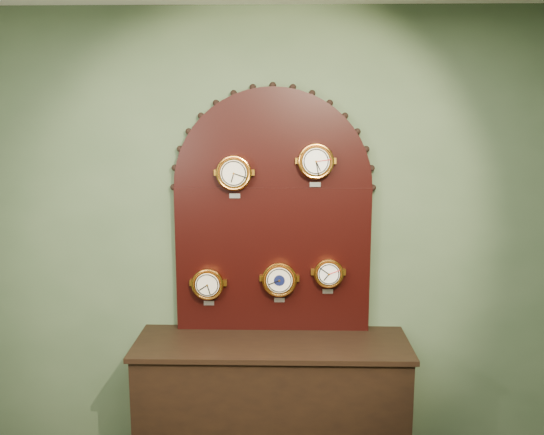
{
  "coord_description": "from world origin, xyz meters",
  "views": [
    {
      "loc": [
        0.08,
        -1.07,
        2.17
      ],
      "look_at": [
        0.0,
        2.25,
        1.58
      ],
      "focal_mm": 38.61,
      "sensor_mm": 36.0,
      "label": 1
    }
  ],
  "objects_px": {
    "display_board": "(273,204)",
    "tide_clock": "(329,273)",
    "arabic_clock": "(316,161)",
    "hygrometer": "(208,284)",
    "barometer": "(279,279)",
    "shop_counter": "(272,408)",
    "roman_clock": "(234,173)"
  },
  "relations": [
    {
      "from": "shop_counter",
      "to": "tide_clock",
      "type": "distance_m",
      "value": 0.9
    },
    {
      "from": "display_board",
      "to": "hygrometer",
      "type": "relative_size",
      "value": 6.15
    },
    {
      "from": "shop_counter",
      "to": "barometer",
      "type": "distance_m",
      "value": 0.79
    },
    {
      "from": "shop_counter",
      "to": "tide_clock",
      "type": "relative_size",
      "value": 6.89
    },
    {
      "from": "barometer",
      "to": "tide_clock",
      "type": "relative_size",
      "value": 1.14
    },
    {
      "from": "display_board",
      "to": "arabic_clock",
      "type": "distance_m",
      "value": 0.38
    },
    {
      "from": "display_board",
      "to": "tide_clock",
      "type": "relative_size",
      "value": 6.59
    },
    {
      "from": "shop_counter",
      "to": "display_board",
      "type": "height_order",
      "value": "display_board"
    },
    {
      "from": "shop_counter",
      "to": "arabic_clock",
      "type": "xyz_separation_m",
      "value": [
        0.26,
        0.15,
        1.5
      ]
    },
    {
      "from": "arabic_clock",
      "to": "hygrometer",
      "type": "bearing_deg",
      "value": 179.96
    },
    {
      "from": "shop_counter",
      "to": "arabic_clock",
      "type": "distance_m",
      "value": 1.52
    },
    {
      "from": "barometer",
      "to": "arabic_clock",
      "type": "bearing_deg",
      "value": 0.06
    },
    {
      "from": "hygrometer",
      "to": "barometer",
      "type": "relative_size",
      "value": 0.94
    },
    {
      "from": "display_board",
      "to": "arabic_clock",
      "type": "height_order",
      "value": "display_board"
    },
    {
      "from": "display_board",
      "to": "barometer",
      "type": "distance_m",
      "value": 0.46
    },
    {
      "from": "shop_counter",
      "to": "arabic_clock",
      "type": "relative_size",
      "value": 6.07
    },
    {
      "from": "display_board",
      "to": "shop_counter",
      "type": "bearing_deg",
      "value": -90.0
    },
    {
      "from": "tide_clock",
      "to": "roman_clock",
      "type": "bearing_deg",
      "value": -179.91
    },
    {
      "from": "roman_clock",
      "to": "barometer",
      "type": "xyz_separation_m",
      "value": [
        0.27,
        -0.0,
        -0.65
      ]
    },
    {
      "from": "arabic_clock",
      "to": "hygrometer",
      "type": "relative_size",
      "value": 1.06
    },
    {
      "from": "barometer",
      "to": "tide_clock",
      "type": "distance_m",
      "value": 0.3
    },
    {
      "from": "roman_clock",
      "to": "hygrometer",
      "type": "height_order",
      "value": "roman_clock"
    },
    {
      "from": "display_board",
      "to": "barometer",
      "type": "xyz_separation_m",
      "value": [
        0.04,
        -0.07,
        -0.45
      ]
    },
    {
      "from": "roman_clock",
      "to": "display_board",
      "type": "bearing_deg",
      "value": 16.15
    },
    {
      "from": "hygrometer",
      "to": "tide_clock",
      "type": "distance_m",
      "value": 0.74
    },
    {
      "from": "roman_clock",
      "to": "arabic_clock",
      "type": "relative_size",
      "value": 1.0
    },
    {
      "from": "shop_counter",
      "to": "display_board",
      "type": "distance_m",
      "value": 1.25
    },
    {
      "from": "hygrometer",
      "to": "tide_clock",
      "type": "height_order",
      "value": "tide_clock"
    },
    {
      "from": "display_board",
      "to": "roman_clock",
      "type": "distance_m",
      "value": 0.31
    },
    {
      "from": "arabic_clock",
      "to": "tide_clock",
      "type": "xyz_separation_m",
      "value": [
        0.09,
        0.0,
        -0.68
      ]
    },
    {
      "from": "arabic_clock",
      "to": "hygrometer",
      "type": "xyz_separation_m",
      "value": [
        -0.65,
        0.0,
        -0.75
      ]
    },
    {
      "from": "roman_clock",
      "to": "hygrometer",
      "type": "bearing_deg",
      "value": 179.87
    }
  ]
}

